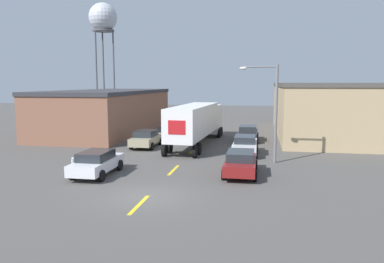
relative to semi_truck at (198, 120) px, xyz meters
The scene contains 13 objects.
ground_plane 16.96m from the semi_truck, 89.52° to the right, with size 160.00×160.00×0.00m, color #4C4947.
road_centerline 11.01m from the semi_truck, 89.25° to the right, with size 0.20×17.65×0.01m.
warehouse_left 14.27m from the semi_truck, 148.10° to the left, with size 9.36×22.38×5.00m.
warehouse_right 15.61m from the semi_truck, 36.53° to the left, with size 9.64×23.26×5.87m.
semi_truck is the anchor object (origin of this frame).
parked_car_right_near 12.30m from the semi_truck, 67.54° to the right, with size 2.12×4.79×1.56m.
parked_car_left_far 5.17m from the semi_truck, 152.38° to the right, with size 2.12×4.79×1.56m.
parked_car_right_mid 6.47m from the semi_truck, 42.10° to the right, with size 2.12×4.79×1.56m.
parked_car_right_far 5.82m from the semi_truck, 33.95° to the left, with size 2.12×4.79×1.56m.
parked_car_left_near 13.72m from the semi_truck, 108.75° to the right, with size 2.12×4.79×1.56m.
water_tower 42.83m from the semi_truck, 125.50° to the left, with size 5.26×5.26×20.58m.
street_lamp 9.90m from the semi_truck, 47.24° to the right, with size 2.79×0.32×7.16m.
fire_hydrant 14.11m from the semi_truck, 116.42° to the right, with size 0.22×0.22×1.01m.
Camera 1 is at (5.64, -18.07, 5.85)m, focal length 35.00 mm.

